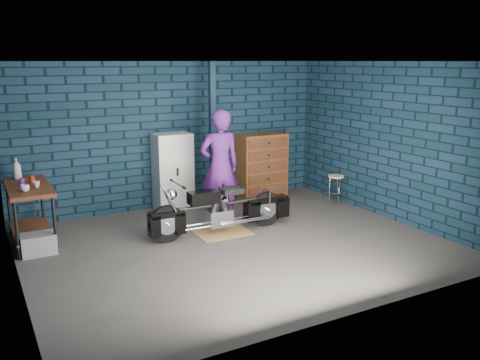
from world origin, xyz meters
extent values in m
plane|color=#474442|center=(0.00, 0.00, 0.00)|extent=(6.00, 6.00, 0.00)
cube|color=#102836|center=(0.00, 2.50, 1.35)|extent=(6.00, 0.02, 2.70)
cube|color=#102836|center=(-3.00, 0.00, 1.35)|extent=(0.02, 5.00, 2.70)
cube|color=#102836|center=(3.00, 0.00, 1.35)|extent=(0.02, 5.00, 2.70)
cube|color=silver|center=(0.00, 0.00, 2.70)|extent=(6.00, 5.00, 0.02)
cube|color=#112637|center=(0.55, 1.95, 1.35)|extent=(0.10, 0.10, 2.70)
cube|color=brown|center=(-2.68, 1.54, 0.46)|extent=(0.60, 1.40, 0.91)
cube|color=#9C7544|center=(0.07, 0.60, 0.00)|extent=(0.87, 0.66, 0.01)
imported|color=#591F77|center=(0.34, 1.22, 0.96)|extent=(0.75, 0.54, 1.92)
cube|color=gray|center=(-2.66, 1.04, 0.15)|extent=(0.48, 0.34, 0.30)
cube|color=silver|center=(-0.13, 2.23, 0.71)|extent=(0.67, 0.48, 1.43)
cube|color=brown|center=(1.77, 2.23, 0.65)|extent=(0.97, 0.54, 1.29)
imported|color=beige|center=(-2.75, 1.16, 0.96)|extent=(0.15, 0.15, 0.10)
imported|color=beige|center=(-2.58, 1.34, 0.96)|extent=(0.11, 0.11, 0.09)
cylinder|color=#651B6F|center=(-2.76, 1.53, 0.97)|extent=(0.11, 0.11, 0.12)
cylinder|color=#A62116|center=(-2.60, 1.65, 0.97)|extent=(0.10, 0.10, 0.11)
imported|color=gray|center=(-2.77, 2.05, 1.07)|extent=(0.16, 0.16, 0.33)
camera|label=1|loc=(-3.38, -6.38, 2.71)|focal=38.00mm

